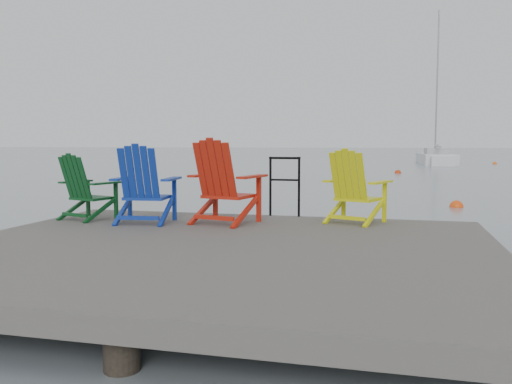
% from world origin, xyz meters
% --- Properties ---
extents(ground, '(400.00, 400.00, 0.00)m').
position_xyz_m(ground, '(0.00, 0.00, 0.00)').
color(ground, slate).
rests_on(ground, ground).
extents(dock, '(6.00, 5.00, 1.40)m').
position_xyz_m(dock, '(0.00, 0.00, 0.35)').
color(dock, '#2E2B29').
rests_on(dock, ground).
extents(handrail, '(0.48, 0.04, 0.90)m').
position_xyz_m(handrail, '(0.25, 2.45, 1.04)').
color(handrail, black).
rests_on(handrail, dock).
extents(chair_green, '(0.87, 0.83, 0.93)m').
position_xyz_m(chair_green, '(-2.47, 1.38, 0.97)').
color(chair_green, '#0B3C17').
rests_on(chair_green, dock).
extents(chair_blue, '(0.92, 0.86, 1.06)m').
position_xyz_m(chair_blue, '(-1.49, 1.26, 1.03)').
color(chair_blue, navy).
rests_on(chair_blue, dock).
extents(chair_red, '(1.03, 0.98, 1.13)m').
position_xyz_m(chair_red, '(-0.42, 1.49, 1.07)').
color(chair_red, '#AF1C0C').
rests_on(chair_red, dock).
extents(chair_yellow, '(0.96, 0.92, 1.00)m').
position_xyz_m(chair_yellow, '(1.32, 1.98, 1.00)').
color(chair_yellow, '#CBCF0B').
rests_on(chair_yellow, dock).
extents(sailboat_near, '(2.65, 9.02, 12.28)m').
position_xyz_m(sailboat_near, '(5.11, 39.39, 0.35)').
color(sailboat_near, silver).
rests_on(sailboat_near, ground).
extents(buoy_a, '(0.34, 0.34, 0.34)m').
position_xyz_m(buoy_a, '(3.41, 8.82, 0.00)').
color(buoy_a, '#E6470D').
rests_on(buoy_a, ground).
extents(buoy_b, '(0.35, 0.35, 0.35)m').
position_xyz_m(buoy_b, '(2.11, 24.64, 0.00)').
color(buoy_b, '#BD300B').
rests_on(buoy_b, ground).
extents(buoy_d, '(0.34, 0.34, 0.34)m').
position_xyz_m(buoy_d, '(9.57, 40.00, 0.00)').
color(buoy_d, '#F4580E').
rests_on(buoy_d, ground).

